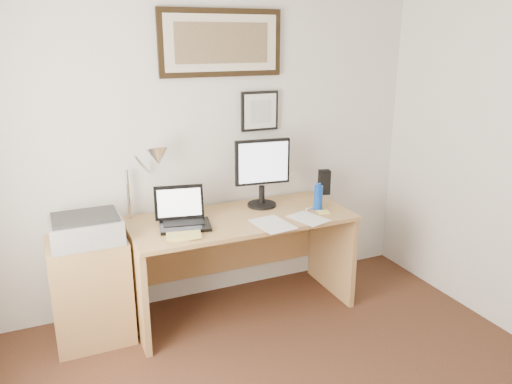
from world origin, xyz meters
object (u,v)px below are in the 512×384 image
side_cabinet (91,290)px  book (166,232)px  lcd_monitor (262,170)px  printer (86,229)px  water_bottle (318,198)px  laptop (183,217)px  desk (237,242)px

side_cabinet → book: size_ratio=2.39×
lcd_monitor → printer: size_ratio=1.18×
water_bottle → laptop: bearing=174.9°
desk → printer: printer is taller
book → lcd_monitor: bearing=17.4°
side_cabinet → laptop: size_ratio=1.92×
book → desk: 0.66m
water_bottle → printer: 1.65m
side_cabinet → printer: size_ratio=1.66×
side_cabinet → book: book is taller
book → printer: bearing=166.1°
printer → desk: bearing=3.7°
desk → laptop: laptop is taller
side_cabinet → book: bearing=-17.4°
water_bottle → laptop: 1.02m
water_bottle → side_cabinet: bearing=175.3°
water_bottle → lcd_monitor: size_ratio=0.36×
side_cabinet → laptop: bearing=-4.1°
laptop → lcd_monitor: bearing=12.4°
water_bottle → printer: water_bottle is taller
side_cabinet → water_bottle: bearing=-4.7°
desk → laptop: bearing=-169.3°
desk → water_bottle: bearing=-16.3°
book → laptop: 0.19m
water_bottle → desk: 0.69m
side_cabinet → lcd_monitor: 1.47m
water_bottle → lcd_monitor: lcd_monitor is taller
book → printer: (-0.49, 0.12, 0.06)m
desk → laptop: 0.53m
side_cabinet → printer: 0.45m
book → printer: size_ratio=0.70×
laptop → printer: size_ratio=0.86×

